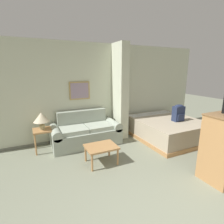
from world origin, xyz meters
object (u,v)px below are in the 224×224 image
(couch, at_px, (86,132))
(table_lamp, at_px, (41,118))
(coffee_table, at_px, (101,148))
(backpack, at_px, (179,113))
(bed, at_px, (166,128))

(couch, relative_size, table_lamp, 4.30)
(couch, bearing_deg, coffee_table, -90.27)
(couch, bearing_deg, backpack, -19.77)
(coffee_table, relative_size, table_lamp, 1.54)
(coffee_table, relative_size, backpack, 1.39)
(table_lamp, bearing_deg, coffee_table, -47.94)
(table_lamp, relative_size, backpack, 0.90)
(couch, distance_m, table_lamp, 1.15)
(coffee_table, relative_size, bed, 0.32)
(couch, xyz_separation_m, coffee_table, (-0.01, -1.11, 0.03))
(bed, bearing_deg, backpack, -59.46)
(bed, bearing_deg, couch, 165.17)
(bed, xyz_separation_m, backpack, (0.16, -0.26, 0.50))
(coffee_table, height_order, backpack, backpack)
(table_lamp, distance_m, bed, 3.32)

